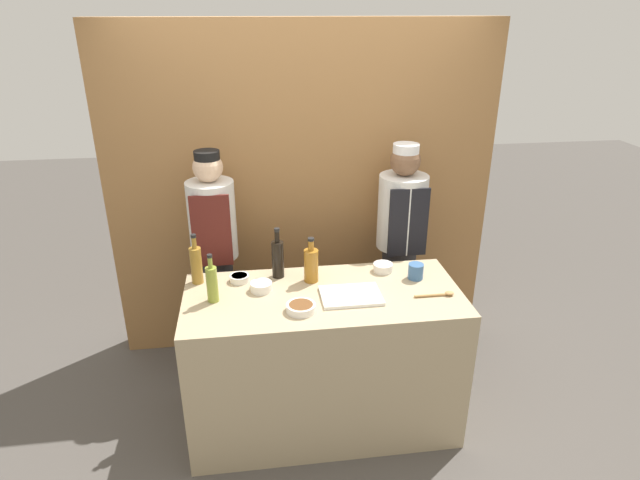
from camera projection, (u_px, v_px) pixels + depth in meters
name	position (u px, v px, depth m)	size (l,w,h in m)	color
ground_plane	(323.00, 418.00, 3.48)	(14.00, 14.00, 0.00)	#4C4742
cabinet_wall	(304.00, 193.00, 3.94)	(2.78, 0.18, 2.40)	olive
counter	(323.00, 360.00, 3.29)	(1.62, 0.73, 0.93)	tan
sauce_bowl_brown	(301.00, 307.00, 2.92)	(0.16, 0.16, 0.04)	white
sauce_bowl_green	(383.00, 267.00, 3.36)	(0.12, 0.12, 0.05)	white
sauce_bowl_orange	(239.00, 278.00, 3.24)	(0.12, 0.12, 0.04)	white
sauce_bowl_purple	(261.00, 286.00, 3.13)	(0.13, 0.13, 0.05)	white
cutting_board	(351.00, 296.00, 3.07)	(0.34, 0.25, 0.02)	white
bottle_amber	(311.00, 264.00, 3.21)	(0.09, 0.09, 0.28)	#9E661E
bottle_oil	(212.00, 283.00, 2.99)	(0.06, 0.06, 0.29)	olive
bottle_soy	(278.00, 258.00, 3.26)	(0.07, 0.07, 0.32)	black
bottle_vinegar	(196.00, 264.00, 3.19)	(0.07, 0.07, 0.32)	olive
cup_blue	(416.00, 271.00, 3.26)	(0.09, 0.09, 0.10)	#386093
wooden_spoon	(439.00, 294.00, 3.08)	(0.23, 0.04, 0.02)	#B2844C
chef_left	(215.00, 256.00, 3.65)	(0.31, 0.32, 1.63)	#28282D
chef_right	(400.00, 246.00, 3.82)	(0.34, 0.34, 1.63)	#28282D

